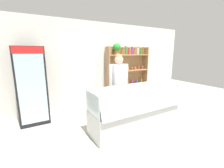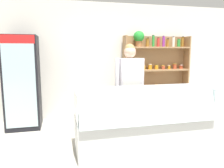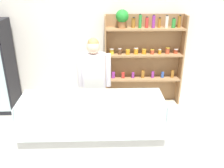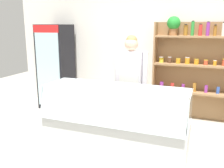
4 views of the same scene
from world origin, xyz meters
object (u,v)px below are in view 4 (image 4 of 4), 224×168
(drinks_fridge, at_px, (56,67))
(deli_display_case, at_px, (115,131))
(shelving_unit, at_px, (194,63))
(shop_clerk, at_px, (131,76))

(drinks_fridge, xyz_separation_m, deli_display_case, (2.02, -1.55, -0.64))
(shelving_unit, xyz_separation_m, deli_display_case, (-0.99, -1.79, -0.84))
(shop_clerk, bearing_deg, deli_display_case, -91.29)
(deli_display_case, bearing_deg, shop_clerk, 88.71)
(shelving_unit, bearing_deg, drinks_fridge, -175.33)
(deli_display_case, relative_size, shop_clerk, 1.24)
(shelving_unit, xyz_separation_m, shop_clerk, (-0.97, -1.05, -0.13))
(shelving_unit, bearing_deg, deli_display_case, -118.86)
(drinks_fridge, height_order, deli_display_case, drinks_fridge)
(shop_clerk, bearing_deg, shelving_unit, 47.25)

